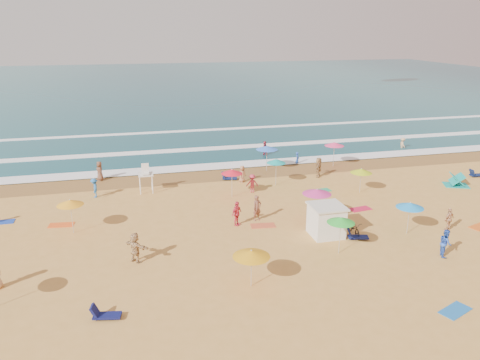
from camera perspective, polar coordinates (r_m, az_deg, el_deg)
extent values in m
plane|color=gold|center=(32.77, 3.49, -5.61)|extent=(220.00, 220.00, 0.00)
cube|color=#0C4756|center=(113.72, -9.33, 11.29)|extent=(220.00, 140.00, 0.18)
plane|color=olive|center=(44.10, -1.30, 0.77)|extent=(220.00, 220.00, 0.00)
cube|color=white|center=(46.41, -1.97, 1.78)|extent=(200.00, 2.20, 0.05)
cube|color=white|center=(53.04, -3.54, 3.85)|extent=(200.00, 1.60, 0.05)
cube|color=white|center=(62.65, -5.21, 6.04)|extent=(200.00, 1.20, 0.05)
cube|color=white|center=(31.46, 10.47, -4.96)|extent=(2.00, 2.00, 2.00)
cube|color=silver|center=(31.06, 10.58, -3.16)|extent=(2.20, 2.20, 0.12)
imported|color=black|center=(32.22, 13.73, -5.68)|extent=(0.70, 1.75, 0.90)
cone|color=#3371E8|center=(44.37, 3.30, 3.96)|extent=(2.07, 2.07, 0.35)
cone|color=#B9CF15|center=(39.77, 14.57, 1.09)|extent=(1.78, 1.78, 0.35)
cone|color=orange|center=(24.72, 1.40, -8.95)|extent=(1.99, 1.99, 0.35)
cone|color=#13A19D|center=(40.50, 4.44, 2.32)|extent=(1.66, 1.66, 0.35)
cone|color=#D83088|center=(33.14, 9.37, -1.39)|extent=(2.04, 2.04, 0.35)
cone|color=#FFA51A|center=(32.79, -20.01, -2.58)|extent=(1.74, 1.74, 0.35)
cone|color=#FD3877|center=(46.84, 11.44, 4.32)|extent=(1.90, 1.90, 0.35)
cone|color=green|center=(28.72, 12.21, -4.78)|extent=(1.67, 1.67, 0.35)
cone|color=#1B90E8|center=(32.77, 20.02, -2.89)|extent=(1.80, 1.80, 0.35)
cone|color=red|center=(37.45, -1.00, 1.05)|extent=(1.71, 1.71, 0.35)
cube|color=#0E124A|center=(23.93, -15.88, -15.61)|extent=(1.38, 0.79, 0.34)
cube|color=#0F174E|center=(31.63, 14.20, -6.74)|extent=(1.40, 0.89, 0.34)
cube|color=#0E1D4A|center=(48.45, 26.93, 0.56)|extent=(1.32, 0.62, 0.34)
cube|color=#101E52|center=(42.27, -1.26, 0.23)|extent=(1.39, 0.85, 0.34)
cube|color=#1C3DB0|center=(37.33, -27.07, -4.60)|extent=(1.71, 0.87, 0.03)
cube|color=#F7591B|center=(35.13, -20.95, -5.14)|extent=(1.79, 1.05, 0.03)
cube|color=#D05430|center=(32.77, 2.81, -5.57)|extent=(1.79, 1.05, 0.03)
cube|color=#C9193F|center=(36.76, 14.44, -3.44)|extent=(1.80, 1.08, 0.03)
cube|color=blue|center=(25.93, 24.76, -14.25)|extent=(1.90, 1.44, 0.03)
cube|color=#28A168|center=(40.13, 9.80, -1.28)|extent=(1.79, 1.06, 0.03)
imported|color=#276BB6|center=(39.58, -17.32, -0.93)|extent=(0.65, 1.07, 1.60)
imported|color=#264FB2|center=(47.43, 7.01, 2.52)|extent=(0.60, 0.65, 1.50)
imported|color=brown|center=(33.29, 2.09, -3.44)|extent=(0.80, 0.67, 1.87)
imported|color=#9D7348|center=(43.60, 9.55, 1.56)|extent=(1.22, 1.76, 1.83)
imported|color=#B37853|center=(41.55, 0.26, 0.76)|extent=(0.88, 0.82, 1.51)
imported|color=#E0384E|center=(32.49, -0.41, -4.10)|extent=(1.06, 1.01, 1.76)
imported|color=tan|center=(34.80, 24.13, -4.37)|extent=(1.01, 0.68, 1.60)
imported|color=blue|center=(30.86, 23.76, -7.04)|extent=(0.91, 1.02, 1.72)
imported|color=brown|center=(43.81, -16.73, 1.07)|extent=(0.76, 0.98, 1.77)
imported|color=#B72D45|center=(50.30, 2.98, 3.73)|extent=(0.91, 0.72, 1.82)
imported|color=#BE2F45|center=(38.97, 1.50, -0.40)|extent=(1.09, 0.73, 1.56)
imported|color=tan|center=(28.26, -12.65, -8.04)|extent=(1.59, 1.61, 1.85)
imported|color=tan|center=(56.26, 19.20, 4.13)|extent=(0.67, 1.04, 1.51)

